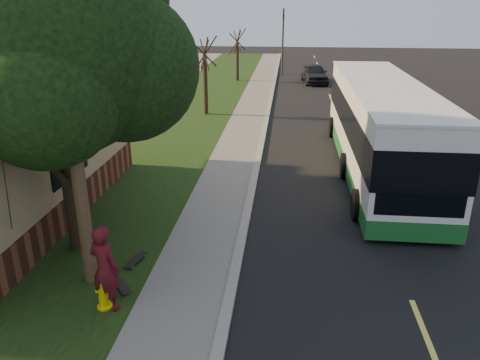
{
  "coord_description": "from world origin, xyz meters",
  "views": [
    {
      "loc": [
        1.12,
        -7.98,
        6.2
      ],
      "look_at": [
        -0.12,
        4.09,
        1.5
      ],
      "focal_mm": 35.0,
      "sensor_mm": 36.0,
      "label": 1
    }
  ],
  "objects_px": {
    "bare_tree_near": "(205,77)",
    "dumpster": "(24,160)",
    "fire_hydrant": "(103,293)",
    "skateboard_main": "(136,260)",
    "traffic_signal": "(283,37)",
    "distant_car": "(314,73)",
    "leafy_tree": "(59,47)",
    "skateboarder": "(105,268)",
    "skateboard_spare": "(121,286)",
    "utility_pole": "(65,83)",
    "transit_bus": "(380,125)",
    "bare_tree_far": "(237,56)"
  },
  "relations": [
    {
      "from": "skateboard_main",
      "to": "skateboard_spare",
      "type": "bearing_deg",
      "value": -90.0
    },
    {
      "from": "skateboard_spare",
      "to": "distant_car",
      "type": "height_order",
      "value": "distant_car"
    },
    {
      "from": "bare_tree_far",
      "to": "traffic_signal",
      "type": "bearing_deg",
      "value": 48.81
    },
    {
      "from": "skateboard_spare",
      "to": "dumpster",
      "type": "relative_size",
      "value": 0.44
    },
    {
      "from": "bare_tree_far",
      "to": "distant_car",
      "type": "height_order",
      "value": "bare_tree_far"
    },
    {
      "from": "skateboard_main",
      "to": "dumpster",
      "type": "bearing_deg",
      "value": 136.9
    },
    {
      "from": "leafy_tree",
      "to": "skateboarder",
      "type": "height_order",
      "value": "leafy_tree"
    },
    {
      "from": "leafy_tree",
      "to": "traffic_signal",
      "type": "bearing_deg",
      "value": 81.53
    },
    {
      "from": "transit_bus",
      "to": "traffic_signal",
      "type": "bearing_deg",
      "value": 99.54
    },
    {
      "from": "skateboard_main",
      "to": "fire_hydrant",
      "type": "bearing_deg",
      "value": -93.09
    },
    {
      "from": "transit_bus",
      "to": "skateboard_spare",
      "type": "bearing_deg",
      "value": -128.7
    },
    {
      "from": "traffic_signal",
      "to": "distant_car",
      "type": "relative_size",
      "value": 1.26
    },
    {
      "from": "fire_hydrant",
      "to": "skateboard_main",
      "type": "height_order",
      "value": "fire_hydrant"
    },
    {
      "from": "skateboard_spare",
      "to": "distant_car",
      "type": "xyz_separation_m",
      "value": [
        5.64,
        29.13,
        0.62
      ]
    },
    {
      "from": "bare_tree_near",
      "to": "skateboard_spare",
      "type": "distance_m",
      "value": 17.42
    },
    {
      "from": "utility_pole",
      "to": "leafy_tree",
      "type": "bearing_deg",
      "value": 117.6
    },
    {
      "from": "transit_bus",
      "to": "bare_tree_far",
      "type": "bearing_deg",
      "value": 110.43
    },
    {
      "from": "dumpster",
      "to": "utility_pole",
      "type": "bearing_deg",
      "value": -51.34
    },
    {
      "from": "skateboarder",
      "to": "skateboard_spare",
      "type": "xyz_separation_m",
      "value": [
        0.0,
        0.72,
        -0.91
      ]
    },
    {
      "from": "distant_car",
      "to": "leafy_tree",
      "type": "bearing_deg",
      "value": -111.09
    },
    {
      "from": "fire_hydrant",
      "to": "skateboard_main",
      "type": "xyz_separation_m",
      "value": [
        0.1,
        1.85,
        -0.3
      ]
    },
    {
      "from": "utility_pole",
      "to": "bare_tree_far",
      "type": "height_order",
      "value": "utility_pole"
    },
    {
      "from": "fire_hydrant",
      "to": "transit_bus",
      "type": "height_order",
      "value": "transit_bus"
    },
    {
      "from": "fire_hydrant",
      "to": "utility_pole",
      "type": "xyz_separation_m",
      "value": [
        -0.71,
        0.99,
        4.2
      ]
    },
    {
      "from": "bare_tree_near",
      "to": "dumpster",
      "type": "relative_size",
      "value": 2.66
    },
    {
      "from": "utility_pole",
      "to": "dumpster",
      "type": "relative_size",
      "value": 5.6
    },
    {
      "from": "skateboarder",
      "to": "skateboard_spare",
      "type": "height_order",
      "value": "skateboarder"
    },
    {
      "from": "skateboard_main",
      "to": "skateboard_spare",
      "type": "relative_size",
      "value": 1.21
    },
    {
      "from": "fire_hydrant",
      "to": "leafy_tree",
      "type": "bearing_deg",
      "value": 120.67
    },
    {
      "from": "utility_pole",
      "to": "leafy_tree",
      "type": "height_order",
      "value": "utility_pole"
    },
    {
      "from": "leafy_tree",
      "to": "skateboarder",
      "type": "xyz_separation_m",
      "value": [
        1.67,
        -2.64,
        -4.13
      ]
    },
    {
      "from": "skateboard_spare",
      "to": "distant_car",
      "type": "distance_m",
      "value": 29.67
    },
    {
      "from": "skateboard_spare",
      "to": "bare_tree_far",
      "type": "bearing_deg",
      "value": 90.98
    },
    {
      "from": "skateboard_spare",
      "to": "dumpster",
      "type": "bearing_deg",
      "value": 131.63
    },
    {
      "from": "traffic_signal",
      "to": "skateboard_main",
      "type": "distance_m",
      "value": 32.43
    },
    {
      "from": "fire_hydrant",
      "to": "utility_pole",
      "type": "relative_size",
      "value": 0.08
    },
    {
      "from": "fire_hydrant",
      "to": "distant_car",
      "type": "distance_m",
      "value": 30.4
    },
    {
      "from": "skateboarder",
      "to": "utility_pole",
      "type": "bearing_deg",
      "value": -31.25
    },
    {
      "from": "skateboard_main",
      "to": "traffic_signal",
      "type": "bearing_deg",
      "value": 84.67
    },
    {
      "from": "skateboard_spare",
      "to": "utility_pole",
      "type": "bearing_deg",
      "value": 161.79
    },
    {
      "from": "bare_tree_near",
      "to": "dumpster",
      "type": "distance_m",
      "value": 11.77
    },
    {
      "from": "distant_car",
      "to": "bare_tree_far",
      "type": "bearing_deg",
      "value": 172.6
    },
    {
      "from": "bare_tree_far",
      "to": "transit_bus",
      "type": "bearing_deg",
      "value": -69.57
    },
    {
      "from": "traffic_signal",
      "to": "dumpster",
      "type": "xyz_separation_m",
      "value": [
        -8.94,
        -26.58,
        -2.48
      ]
    },
    {
      "from": "utility_pole",
      "to": "transit_bus",
      "type": "distance_m",
      "value": 12.02
    },
    {
      "from": "bare_tree_near",
      "to": "bare_tree_far",
      "type": "relative_size",
      "value": 1.07
    },
    {
      "from": "skateboard_spare",
      "to": "dumpster",
      "type": "height_order",
      "value": "dumpster"
    },
    {
      "from": "bare_tree_near",
      "to": "traffic_signal",
      "type": "distance_m",
      "value": 16.52
    },
    {
      "from": "skateboard_main",
      "to": "distant_car",
      "type": "height_order",
      "value": "distant_car"
    },
    {
      "from": "bare_tree_near",
      "to": "bare_tree_far",
      "type": "xyz_separation_m",
      "value": [
        0.5,
        12.0,
        -0.15
      ]
    }
  ]
}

